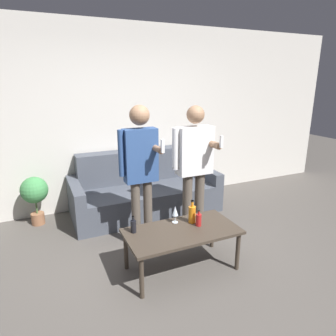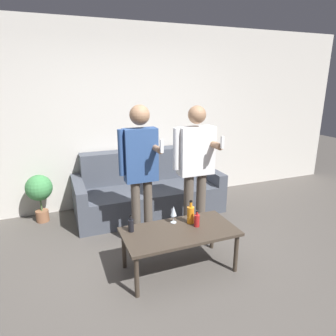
{
  "view_description": "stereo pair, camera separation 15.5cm",
  "coord_description": "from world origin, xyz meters",
  "px_view_note": "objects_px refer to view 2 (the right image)",
  "views": [
    {
      "loc": [
        -1.18,
        -2.12,
        1.89
      ],
      "look_at": [
        0.14,
        0.81,
        0.95
      ],
      "focal_mm": 32.0,
      "sensor_mm": 36.0,
      "label": 1
    },
    {
      "loc": [
        -1.04,
        -2.18,
        1.89
      ],
      "look_at": [
        0.14,
        0.81,
        0.95
      ],
      "focal_mm": 32.0,
      "sensor_mm": 36.0,
      "label": 2
    }
  ],
  "objects_px": {
    "bottle_orange": "(191,214)",
    "person_standing_left": "(141,164)",
    "coffee_table": "(180,234)",
    "couch": "(147,190)",
    "person_standing_right": "(195,161)"
  },
  "relations": [
    {
      "from": "coffee_table",
      "to": "bottle_orange",
      "type": "xyz_separation_m",
      "value": [
        0.17,
        0.11,
        0.14
      ]
    },
    {
      "from": "couch",
      "to": "bottle_orange",
      "type": "distance_m",
      "value": 1.47
    },
    {
      "from": "coffee_table",
      "to": "person_standing_right",
      "type": "bearing_deg",
      "value": 53.62
    },
    {
      "from": "couch",
      "to": "person_standing_right",
      "type": "height_order",
      "value": "person_standing_right"
    },
    {
      "from": "person_standing_left",
      "to": "bottle_orange",
      "type": "bearing_deg",
      "value": -54.41
    },
    {
      "from": "coffee_table",
      "to": "person_standing_left",
      "type": "height_order",
      "value": "person_standing_left"
    },
    {
      "from": "coffee_table",
      "to": "bottle_orange",
      "type": "relative_size",
      "value": 4.56
    },
    {
      "from": "bottle_orange",
      "to": "person_standing_left",
      "type": "xyz_separation_m",
      "value": [
        -0.38,
        0.53,
        0.45
      ]
    },
    {
      "from": "couch",
      "to": "bottle_orange",
      "type": "xyz_separation_m",
      "value": [
        0.02,
        -1.45,
        0.24
      ]
    },
    {
      "from": "couch",
      "to": "person_standing_left",
      "type": "relative_size",
      "value": 1.28
    },
    {
      "from": "couch",
      "to": "person_standing_left",
      "type": "distance_m",
      "value": 1.21
    },
    {
      "from": "coffee_table",
      "to": "couch",
      "type": "bearing_deg",
      "value": 84.35
    },
    {
      "from": "coffee_table",
      "to": "bottle_orange",
      "type": "height_order",
      "value": "bottle_orange"
    },
    {
      "from": "couch",
      "to": "bottle_orange",
      "type": "bearing_deg",
      "value": -89.33
    },
    {
      "from": "bottle_orange",
      "to": "person_standing_left",
      "type": "distance_m",
      "value": 0.79
    }
  ]
}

